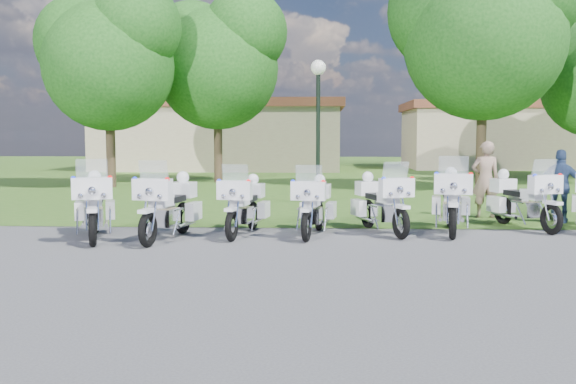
{
  "coord_description": "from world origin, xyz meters",
  "views": [
    {
      "loc": [
        -0.1,
        -10.79,
        2.0
      ],
      "look_at": [
        -0.69,
        1.2,
        0.95
      ],
      "focal_mm": 40.0,
      "sensor_mm": 36.0,
      "label": 1
    }
  ],
  "objects_px": {
    "motorcycle_3": "(314,205)",
    "lamp_post": "(318,96)",
    "motorcycle_5": "(452,200)",
    "bystander_a": "(485,180)",
    "motorcycle_0": "(94,205)",
    "motorcycle_6": "(522,199)",
    "motorcycle_4": "(381,202)",
    "motorcycle_2": "(245,205)",
    "bystander_c": "(561,187)",
    "motorcycle_1": "(169,206)"
  },
  "relations": [
    {
      "from": "motorcycle_3",
      "to": "lamp_post",
      "type": "xyz_separation_m",
      "value": [
        0.06,
        6.04,
        2.57
      ]
    },
    {
      "from": "motorcycle_5",
      "to": "bystander_a",
      "type": "height_order",
      "value": "bystander_a"
    },
    {
      "from": "motorcycle_0",
      "to": "motorcycle_5",
      "type": "xyz_separation_m",
      "value": [
        7.14,
        1.19,
        0.01
      ]
    },
    {
      "from": "motorcycle_6",
      "to": "bystander_a",
      "type": "bearing_deg",
      "value": -97.66
    },
    {
      "from": "motorcycle_4",
      "to": "motorcycle_5",
      "type": "height_order",
      "value": "motorcycle_5"
    },
    {
      "from": "motorcycle_6",
      "to": "motorcycle_5",
      "type": "bearing_deg",
      "value": 2.41
    },
    {
      "from": "motorcycle_0",
      "to": "lamp_post",
      "type": "relative_size",
      "value": 0.54
    },
    {
      "from": "motorcycle_4",
      "to": "bystander_a",
      "type": "distance_m",
      "value": 3.76
    },
    {
      "from": "motorcycle_0",
      "to": "motorcycle_2",
      "type": "distance_m",
      "value": 2.95
    },
    {
      "from": "motorcycle_4",
      "to": "bystander_c",
      "type": "relative_size",
      "value": 1.28
    },
    {
      "from": "motorcycle_1",
      "to": "motorcycle_2",
      "type": "bearing_deg",
      "value": -145.21
    },
    {
      "from": "motorcycle_5",
      "to": "lamp_post",
      "type": "bearing_deg",
      "value": -53.37
    },
    {
      "from": "motorcycle_0",
      "to": "bystander_a",
      "type": "distance_m",
      "value": 9.18
    },
    {
      "from": "motorcycle_2",
      "to": "motorcycle_4",
      "type": "xyz_separation_m",
      "value": [
        2.8,
        0.4,
        0.02
      ]
    },
    {
      "from": "motorcycle_3",
      "to": "bystander_a",
      "type": "relative_size",
      "value": 1.15
    },
    {
      "from": "motorcycle_1",
      "to": "bystander_c",
      "type": "height_order",
      "value": "bystander_c"
    },
    {
      "from": "motorcycle_0",
      "to": "lamp_post",
      "type": "distance_m",
      "value": 8.38
    },
    {
      "from": "motorcycle_3",
      "to": "motorcycle_5",
      "type": "distance_m",
      "value": 2.9
    },
    {
      "from": "motorcycle_0",
      "to": "motorcycle_1",
      "type": "bearing_deg",
      "value": 162.96
    },
    {
      "from": "motorcycle_1",
      "to": "bystander_a",
      "type": "distance_m",
      "value": 7.83
    },
    {
      "from": "motorcycle_0",
      "to": "motorcycle_4",
      "type": "bearing_deg",
      "value": 172.99
    },
    {
      "from": "motorcycle_3",
      "to": "lamp_post",
      "type": "height_order",
      "value": "lamp_post"
    },
    {
      "from": "motorcycle_2",
      "to": "motorcycle_5",
      "type": "height_order",
      "value": "motorcycle_5"
    },
    {
      "from": "motorcycle_3",
      "to": "motorcycle_5",
      "type": "height_order",
      "value": "motorcycle_5"
    },
    {
      "from": "motorcycle_3",
      "to": "motorcycle_4",
      "type": "bearing_deg",
      "value": -154.48
    },
    {
      "from": "motorcycle_1",
      "to": "motorcycle_3",
      "type": "bearing_deg",
      "value": -157.29
    },
    {
      "from": "motorcycle_1",
      "to": "lamp_post",
      "type": "relative_size",
      "value": 0.55
    },
    {
      "from": "motorcycle_0",
      "to": "lamp_post",
      "type": "height_order",
      "value": "lamp_post"
    },
    {
      "from": "motorcycle_3",
      "to": "motorcycle_4",
      "type": "xyz_separation_m",
      "value": [
        1.38,
        0.41,
        0.02
      ]
    },
    {
      "from": "motorcycle_6",
      "to": "bystander_a",
      "type": "xyz_separation_m",
      "value": [
        -0.35,
        1.76,
        0.29
      ]
    },
    {
      "from": "bystander_a",
      "to": "motorcycle_0",
      "type": "bearing_deg",
      "value": 22.17
    },
    {
      "from": "motorcycle_1",
      "to": "motorcycle_4",
      "type": "bearing_deg",
      "value": -156.11
    },
    {
      "from": "motorcycle_1",
      "to": "lamp_post",
      "type": "bearing_deg",
      "value": -103.47
    },
    {
      "from": "motorcycle_3",
      "to": "bystander_c",
      "type": "xyz_separation_m",
      "value": [
        5.64,
        2.06,
        0.24
      ]
    },
    {
      "from": "motorcycle_4",
      "to": "motorcycle_6",
      "type": "distance_m",
      "value": 3.22
    },
    {
      "from": "lamp_post",
      "to": "motorcycle_4",
      "type": "bearing_deg",
      "value": -76.77
    },
    {
      "from": "bystander_c",
      "to": "motorcycle_4",
      "type": "bearing_deg",
      "value": 44.55
    },
    {
      "from": "motorcycle_1",
      "to": "bystander_a",
      "type": "height_order",
      "value": "bystander_a"
    },
    {
      "from": "motorcycle_1",
      "to": "motorcycle_4",
      "type": "distance_m",
      "value": 4.32
    },
    {
      "from": "bystander_a",
      "to": "bystander_c",
      "type": "distance_m",
      "value": 1.73
    },
    {
      "from": "bystander_a",
      "to": "motorcycle_3",
      "type": "bearing_deg",
      "value": 34.33
    },
    {
      "from": "motorcycle_1",
      "to": "motorcycle_2",
      "type": "relative_size",
      "value": 1.07
    },
    {
      "from": "motorcycle_1",
      "to": "motorcycle_2",
      "type": "height_order",
      "value": "motorcycle_1"
    },
    {
      "from": "motorcycle_3",
      "to": "bystander_a",
      "type": "xyz_separation_m",
      "value": [
        4.15,
        2.93,
        0.33
      ]
    },
    {
      "from": "bystander_a",
      "to": "motorcycle_5",
      "type": "bearing_deg",
      "value": 60.72
    },
    {
      "from": "bystander_a",
      "to": "lamp_post",
      "type": "bearing_deg",
      "value": -38.12
    },
    {
      "from": "motorcycle_5",
      "to": "motorcycle_6",
      "type": "xyz_separation_m",
      "value": [
        1.66,
        0.65,
        -0.04
      ]
    },
    {
      "from": "motorcycle_4",
      "to": "bystander_a",
      "type": "bearing_deg",
      "value": -156.75
    },
    {
      "from": "motorcycle_3",
      "to": "motorcycle_2",
      "type": "bearing_deg",
      "value": 8.81
    },
    {
      "from": "motorcycle_6",
      "to": "bystander_c",
      "type": "bearing_deg",
      "value": -161.06
    }
  ]
}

